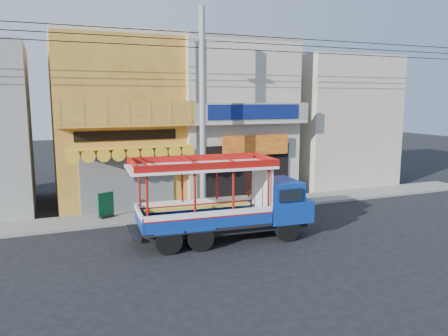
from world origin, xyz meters
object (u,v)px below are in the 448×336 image
object	(u,v)px
utility_pole	(206,102)
songthaew_truck	(235,200)
green_sign	(106,207)
potted_plant_b	(282,195)
potted_plant_a	(253,195)

from	to	relation	value
utility_pole	songthaew_truck	size ratio (longest dim) A/B	4.16
green_sign	potted_plant_b	world-z (taller)	green_sign
potted_plant_b	green_sign	bearing A→B (deg)	48.05
utility_pole	green_sign	size ratio (longest dim) A/B	25.56
songthaew_truck	green_sign	xyz separation A→B (m)	(-4.09, 4.41, -0.90)
potted_plant_a	potted_plant_b	bearing A→B (deg)	-65.90
green_sign	potted_plant_a	size ratio (longest dim) A/B	1.28
songthaew_truck	potted_plant_a	xyz separation A→B (m)	(2.86, 4.27, -0.94)
songthaew_truck	potted_plant_a	bearing A→B (deg)	56.23
potted_plant_b	songthaew_truck	bearing A→B (deg)	94.90
songthaew_truck	potted_plant_b	xyz separation A→B (m)	(4.13, 3.71, -0.94)
songthaew_truck	potted_plant_a	distance (m)	5.22
songthaew_truck	potted_plant_b	world-z (taller)	songthaew_truck
utility_pole	potted_plant_b	xyz separation A→B (m)	(3.93, 0.11, -4.49)
potted_plant_a	potted_plant_b	distance (m)	1.39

